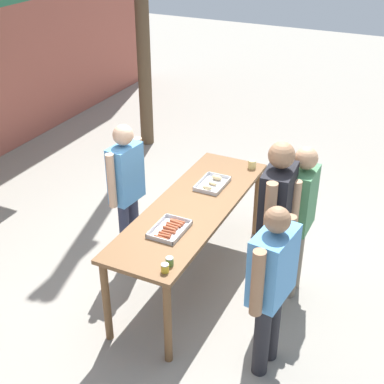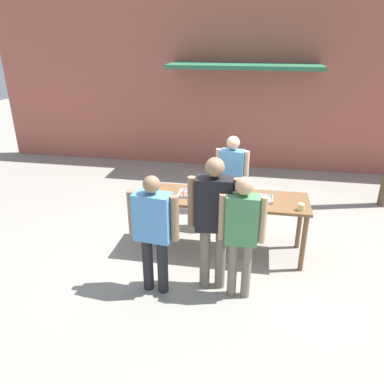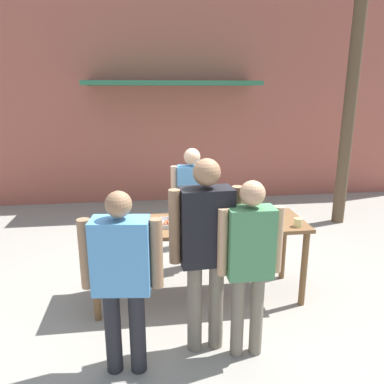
{
  "view_description": "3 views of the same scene",
  "coord_description": "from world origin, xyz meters",
  "px_view_note": "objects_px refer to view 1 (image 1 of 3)",
  "views": [
    {
      "loc": [
        -4.01,
        -1.93,
        3.56
      ],
      "look_at": [
        0.0,
        0.0,
        1.04
      ],
      "focal_mm": 50.0,
      "sensor_mm": 36.0,
      "label": 1
    },
    {
      "loc": [
        0.38,
        -4.88,
        3.07
      ],
      "look_at": [
        -0.49,
        -0.01,
        0.94
      ],
      "focal_mm": 35.0,
      "sensor_mm": 36.0,
      "label": 2
    },
    {
      "loc": [
        -0.57,
        -3.77,
        2.29
      ],
      "look_at": [
        0.02,
        0.75,
        1.04
      ],
      "focal_mm": 35.0,
      "sensor_mm": 36.0,
      "label": 3
    }
  ],
  "objects_px": {
    "food_tray_buns": "(213,184)",
    "condiment_jar_ketchup": "(170,261)",
    "person_customer_waiting_in_line": "(276,216)",
    "food_tray_sausages": "(170,229)",
    "beer_cup": "(252,164)",
    "condiment_jar_mustard": "(165,268)",
    "person_server_behind_table": "(126,183)",
    "person_customer_holding_hotdog": "(272,279)",
    "person_customer_with_cup": "(300,210)"
  },
  "relations": [
    {
      "from": "food_tray_buns",
      "to": "condiment_jar_ketchup",
      "type": "height_order",
      "value": "condiment_jar_ketchup"
    },
    {
      "from": "food_tray_buns",
      "to": "person_customer_waiting_in_line",
      "type": "distance_m",
      "value": 1.01
    },
    {
      "from": "food_tray_sausages",
      "to": "beer_cup",
      "type": "relative_size",
      "value": 4.29
    },
    {
      "from": "condiment_jar_mustard",
      "to": "beer_cup",
      "type": "height_order",
      "value": "beer_cup"
    },
    {
      "from": "food_tray_sausages",
      "to": "person_server_behind_table",
      "type": "height_order",
      "value": "person_server_behind_table"
    },
    {
      "from": "condiment_jar_mustard",
      "to": "person_customer_holding_hotdog",
      "type": "bearing_deg",
      "value": -72.53
    },
    {
      "from": "food_tray_sausages",
      "to": "condiment_jar_ketchup",
      "type": "relative_size",
      "value": 5.19
    },
    {
      "from": "condiment_jar_mustard",
      "to": "person_customer_waiting_in_line",
      "type": "bearing_deg",
      "value": -32.46
    },
    {
      "from": "food_tray_buns",
      "to": "person_customer_with_cup",
      "type": "height_order",
      "value": "person_customer_with_cup"
    },
    {
      "from": "person_server_behind_table",
      "to": "condiment_jar_mustard",
      "type": "bearing_deg",
      "value": -130.22
    },
    {
      "from": "food_tray_buns",
      "to": "person_customer_waiting_in_line",
      "type": "bearing_deg",
      "value": -122.25
    },
    {
      "from": "food_tray_sausages",
      "to": "person_customer_waiting_in_line",
      "type": "distance_m",
      "value": 0.95
    },
    {
      "from": "condiment_jar_mustard",
      "to": "condiment_jar_ketchup",
      "type": "height_order",
      "value": "same"
    },
    {
      "from": "condiment_jar_mustard",
      "to": "beer_cup",
      "type": "bearing_deg",
      "value": 0.32
    },
    {
      "from": "condiment_jar_mustard",
      "to": "person_customer_holding_hotdog",
      "type": "relative_size",
      "value": 0.05
    },
    {
      "from": "condiment_jar_mustard",
      "to": "person_customer_with_cup",
      "type": "relative_size",
      "value": 0.05
    },
    {
      "from": "beer_cup",
      "to": "person_customer_waiting_in_line",
      "type": "bearing_deg",
      "value": -150.4
    },
    {
      "from": "person_customer_waiting_in_line",
      "to": "beer_cup",
      "type": "bearing_deg",
      "value": -154.28
    },
    {
      "from": "food_tray_sausages",
      "to": "condiment_jar_mustard",
      "type": "bearing_deg",
      "value": -155.98
    },
    {
      "from": "person_server_behind_table",
      "to": "person_customer_waiting_in_line",
      "type": "xyz_separation_m",
      "value": [
        -0.09,
        -1.62,
        0.09
      ]
    },
    {
      "from": "person_customer_holding_hotdog",
      "to": "food_tray_buns",
      "type": "bearing_deg",
      "value": -133.05
    },
    {
      "from": "person_customer_holding_hotdog",
      "to": "condiment_jar_mustard",
      "type": "bearing_deg",
      "value": -65.97
    },
    {
      "from": "food_tray_buns",
      "to": "condiment_jar_ketchup",
      "type": "relative_size",
      "value": 5.19
    },
    {
      "from": "condiment_jar_mustard",
      "to": "condiment_jar_ketchup",
      "type": "relative_size",
      "value": 1.0
    },
    {
      "from": "person_customer_with_cup",
      "to": "person_customer_waiting_in_line",
      "type": "bearing_deg",
      "value": -20.43
    },
    {
      "from": "person_customer_with_cup",
      "to": "person_customer_waiting_in_line",
      "type": "distance_m",
      "value": 0.38
    },
    {
      "from": "condiment_jar_ketchup",
      "to": "beer_cup",
      "type": "xyz_separation_m",
      "value": [
        1.95,
        0.0,
        0.01
      ]
    },
    {
      "from": "beer_cup",
      "to": "person_customer_with_cup",
      "type": "relative_size",
      "value": 0.06
    },
    {
      "from": "condiment_jar_mustard",
      "to": "person_server_behind_table",
      "type": "bearing_deg",
      "value": 43.98
    },
    {
      "from": "person_server_behind_table",
      "to": "beer_cup",
      "type": "bearing_deg",
      "value": -39.26
    },
    {
      "from": "condiment_jar_ketchup",
      "to": "person_customer_holding_hotdog",
      "type": "relative_size",
      "value": 0.05
    },
    {
      "from": "person_customer_waiting_in_line",
      "to": "person_server_behind_table",
      "type": "bearing_deg",
      "value": -97.14
    },
    {
      "from": "condiment_jar_mustard",
      "to": "beer_cup",
      "type": "xyz_separation_m",
      "value": [
        2.04,
        0.01,
        0.01
      ]
    },
    {
      "from": "beer_cup",
      "to": "person_customer_waiting_in_line",
      "type": "relative_size",
      "value": 0.05
    },
    {
      "from": "beer_cup",
      "to": "person_server_behind_table",
      "type": "xyz_separation_m",
      "value": [
        -1.0,
        1.0,
        0.02
      ]
    },
    {
      "from": "food_tray_buns",
      "to": "condiment_jar_mustard",
      "type": "height_order",
      "value": "condiment_jar_mustard"
    },
    {
      "from": "food_tray_sausages",
      "to": "person_customer_with_cup",
      "type": "xyz_separation_m",
      "value": [
        0.76,
        -0.98,
        0.05
      ]
    },
    {
      "from": "food_tray_buns",
      "to": "food_tray_sausages",
      "type": "bearing_deg",
      "value": -179.92
    },
    {
      "from": "person_server_behind_table",
      "to": "person_customer_with_cup",
      "type": "height_order",
      "value": "person_customer_with_cup"
    },
    {
      "from": "person_server_behind_table",
      "to": "person_customer_waiting_in_line",
      "type": "relative_size",
      "value": 0.91
    },
    {
      "from": "beer_cup",
      "to": "person_customer_holding_hotdog",
      "type": "distance_m",
      "value": 1.97
    },
    {
      "from": "condiment_jar_mustard",
      "to": "person_customer_waiting_in_line",
      "type": "height_order",
      "value": "person_customer_waiting_in_line"
    },
    {
      "from": "food_tray_sausages",
      "to": "person_server_behind_table",
      "type": "bearing_deg",
      "value": 56.68
    },
    {
      "from": "condiment_jar_ketchup",
      "to": "beer_cup",
      "type": "bearing_deg",
      "value": 0.12
    },
    {
      "from": "food_tray_sausages",
      "to": "person_customer_with_cup",
      "type": "height_order",
      "value": "person_customer_with_cup"
    },
    {
      "from": "food_tray_sausages",
      "to": "person_server_behind_table",
      "type": "relative_size",
      "value": 0.24
    },
    {
      "from": "person_customer_holding_hotdog",
      "to": "person_customer_with_cup",
      "type": "xyz_separation_m",
      "value": [
        1.05,
        0.07,
        0.03
      ]
    },
    {
      "from": "condiment_jar_mustard",
      "to": "person_customer_waiting_in_line",
      "type": "distance_m",
      "value": 1.14
    },
    {
      "from": "food_tray_buns",
      "to": "person_customer_holding_hotdog",
      "type": "distance_m",
      "value": 1.62
    },
    {
      "from": "food_tray_sausages",
      "to": "condiment_jar_mustard",
      "type": "distance_m",
      "value": 0.59
    }
  ]
}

